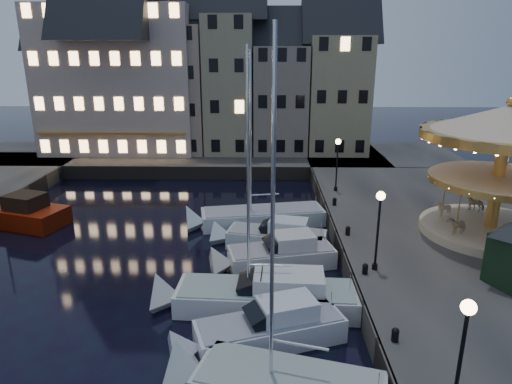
{
  "coord_description": "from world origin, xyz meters",
  "views": [
    {
      "loc": [
        1.53,
        -20.15,
        12.08
      ],
      "look_at": [
        1.0,
        8.0,
        3.2
      ],
      "focal_mm": 32.0,
      "sensor_mm": 36.0,
      "label": 1
    }
  ],
  "objects_px": {
    "streetlamp_c": "(337,157)",
    "bollard_a": "(395,334)",
    "motorboat_f": "(255,218)",
    "streetlamp_b": "(379,220)",
    "bollard_c": "(348,230)",
    "bollard_d": "(335,201)",
    "motorboat_d": "(274,256)",
    "motorboat_e": "(270,238)",
    "motorboat_c": "(259,296)",
    "bollard_b": "(365,268)",
    "red_fishing_boat": "(13,213)",
    "motorboat_b": "(261,332)",
    "streetlamp_a": "(463,345)",
    "carousel": "(504,146)"
  },
  "relations": [
    {
      "from": "bollard_c",
      "to": "motorboat_f",
      "type": "xyz_separation_m",
      "value": [
        -5.74,
        4.85,
        -1.07
      ]
    },
    {
      "from": "bollard_b",
      "to": "bollard_d",
      "type": "height_order",
      "value": "same"
    },
    {
      "from": "streetlamp_c",
      "to": "bollard_a",
      "type": "relative_size",
      "value": 7.32
    },
    {
      "from": "motorboat_c",
      "to": "motorboat_f",
      "type": "xyz_separation_m",
      "value": [
        -0.43,
        11.05,
        -0.15
      ]
    },
    {
      "from": "streetlamp_a",
      "to": "bollard_b",
      "type": "relative_size",
      "value": 7.32
    },
    {
      "from": "motorboat_d",
      "to": "bollard_c",
      "type": "bearing_deg",
      "value": 20.83
    },
    {
      "from": "motorboat_d",
      "to": "bollard_d",
      "type": "bearing_deg",
      "value": 58.17
    },
    {
      "from": "bollard_a",
      "to": "red_fishing_boat",
      "type": "relative_size",
      "value": 0.06
    },
    {
      "from": "motorboat_b",
      "to": "red_fishing_boat",
      "type": "xyz_separation_m",
      "value": [
        -18.01,
        13.96,
        0.07
      ]
    },
    {
      "from": "bollard_d",
      "to": "motorboat_c",
      "type": "bearing_deg",
      "value": -114.4
    },
    {
      "from": "motorboat_e",
      "to": "red_fishing_boat",
      "type": "relative_size",
      "value": 0.82
    },
    {
      "from": "streetlamp_a",
      "to": "motorboat_b",
      "type": "height_order",
      "value": "streetlamp_a"
    },
    {
      "from": "streetlamp_a",
      "to": "bollard_a",
      "type": "bearing_deg",
      "value": 98.53
    },
    {
      "from": "bollard_a",
      "to": "bollard_d",
      "type": "height_order",
      "value": "same"
    },
    {
      "from": "motorboat_c",
      "to": "red_fishing_boat",
      "type": "distance_m",
      "value": 21.06
    },
    {
      "from": "streetlamp_b",
      "to": "motorboat_e",
      "type": "bearing_deg",
      "value": 133.78
    },
    {
      "from": "bollard_c",
      "to": "bollard_d",
      "type": "height_order",
      "value": "same"
    },
    {
      "from": "streetlamp_a",
      "to": "motorboat_c",
      "type": "bearing_deg",
      "value": 125.45
    },
    {
      "from": "streetlamp_b",
      "to": "bollard_b",
      "type": "xyz_separation_m",
      "value": [
        -0.6,
        -0.5,
        -2.41
      ]
    },
    {
      "from": "bollard_a",
      "to": "motorboat_b",
      "type": "bearing_deg",
      "value": 164.29
    },
    {
      "from": "bollard_b",
      "to": "motorboat_f",
      "type": "bearing_deg",
      "value": 120.23
    },
    {
      "from": "bollard_c",
      "to": "bollard_d",
      "type": "relative_size",
      "value": 1.0
    },
    {
      "from": "streetlamp_b",
      "to": "bollard_b",
      "type": "relative_size",
      "value": 7.32
    },
    {
      "from": "streetlamp_b",
      "to": "motorboat_b",
      "type": "xyz_separation_m",
      "value": [
        -5.78,
        -4.54,
        -3.38
      ]
    },
    {
      "from": "motorboat_c",
      "to": "motorboat_f",
      "type": "bearing_deg",
      "value": 92.22
    },
    {
      "from": "streetlamp_b",
      "to": "motorboat_c",
      "type": "relative_size",
      "value": 0.32
    },
    {
      "from": "bollard_d",
      "to": "red_fishing_boat",
      "type": "distance_m",
      "value": 23.22
    },
    {
      "from": "motorboat_b",
      "to": "carousel",
      "type": "xyz_separation_m",
      "value": [
        13.87,
        9.41,
        6.07
      ]
    },
    {
      "from": "motorboat_d",
      "to": "bollard_b",
      "type": "bearing_deg",
      "value": -36.44
    },
    {
      "from": "motorboat_d",
      "to": "carousel",
      "type": "height_order",
      "value": "carousel"
    },
    {
      "from": "motorboat_e",
      "to": "bollard_a",
      "type": "bearing_deg",
      "value": -67.87
    },
    {
      "from": "streetlamp_b",
      "to": "motorboat_d",
      "type": "bearing_deg",
      "value": 151.09
    },
    {
      "from": "motorboat_f",
      "to": "streetlamp_b",
      "type": "bearing_deg",
      "value": -55.86
    },
    {
      "from": "streetlamp_a",
      "to": "motorboat_c",
      "type": "distance_m",
      "value": 10.72
    },
    {
      "from": "streetlamp_c",
      "to": "motorboat_f",
      "type": "bearing_deg",
      "value": -146.76
    },
    {
      "from": "bollard_c",
      "to": "streetlamp_c",
      "type": "bearing_deg",
      "value": 86.19
    },
    {
      "from": "streetlamp_b",
      "to": "motorboat_e",
      "type": "height_order",
      "value": "streetlamp_b"
    },
    {
      "from": "red_fishing_boat",
      "to": "streetlamp_b",
      "type": "bearing_deg",
      "value": -21.59
    },
    {
      "from": "bollard_a",
      "to": "bollard_b",
      "type": "distance_m",
      "value": 5.5
    },
    {
      "from": "streetlamp_b",
      "to": "motorboat_f",
      "type": "xyz_separation_m",
      "value": [
        -6.34,
        9.35,
        -3.49
      ]
    },
    {
      "from": "bollard_b",
      "to": "red_fishing_boat",
      "type": "distance_m",
      "value": 25.24
    },
    {
      "from": "bollard_b",
      "to": "bollard_d",
      "type": "relative_size",
      "value": 1.0
    },
    {
      "from": "streetlamp_a",
      "to": "carousel",
      "type": "xyz_separation_m",
      "value": [
        8.09,
        14.87,
        2.69
      ]
    },
    {
      "from": "motorboat_e",
      "to": "red_fishing_boat",
      "type": "xyz_separation_m",
      "value": [
        -18.51,
        3.91,
        0.07
      ]
    },
    {
      "from": "streetlamp_c",
      "to": "bollard_a",
      "type": "height_order",
      "value": "streetlamp_c"
    },
    {
      "from": "motorboat_c",
      "to": "streetlamp_b",
      "type": "bearing_deg",
      "value": 16.06
    },
    {
      "from": "motorboat_d",
      "to": "motorboat_e",
      "type": "relative_size",
      "value": 0.98
    },
    {
      "from": "motorboat_e",
      "to": "carousel",
      "type": "distance_m",
      "value": 14.69
    },
    {
      "from": "streetlamp_c",
      "to": "motorboat_f",
      "type": "xyz_separation_m",
      "value": [
        -6.34,
        -4.15,
        -3.49
      ]
    },
    {
      "from": "motorboat_e",
      "to": "motorboat_d",
      "type": "bearing_deg",
      "value": -85.54
    }
  ]
}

